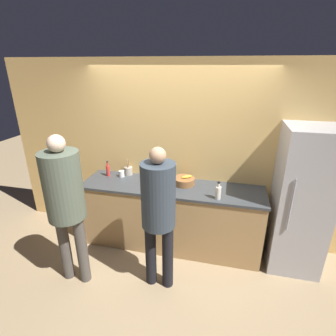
# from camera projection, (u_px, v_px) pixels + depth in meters

# --- Properties ---
(ground_plane) EXTENTS (14.00, 14.00, 0.00)m
(ground_plane) POSITION_uv_depth(u_px,v_px,m) (165.00, 259.00, 3.62)
(ground_plane) COLOR #9E8460
(wall_back) EXTENTS (5.20, 0.06, 2.60)m
(wall_back) POSITION_uv_depth(u_px,v_px,m) (177.00, 154.00, 3.77)
(wall_back) COLOR #E0B266
(wall_back) RESTS_ON ground_plane
(counter) EXTENTS (2.51, 0.69, 0.95)m
(counter) POSITION_uv_depth(u_px,v_px,m) (172.00, 215.00, 3.78)
(counter) COLOR tan
(counter) RESTS_ON ground_plane
(refrigerator) EXTENTS (0.62, 0.67, 1.87)m
(refrigerator) POSITION_uv_depth(u_px,v_px,m) (301.00, 201.00, 3.24)
(refrigerator) COLOR #B7B7BC
(refrigerator) RESTS_ON ground_plane
(person_left) EXTENTS (0.42, 0.42, 1.85)m
(person_left) POSITION_uv_depth(u_px,v_px,m) (65.00, 196.00, 2.89)
(person_left) COLOR #4C4742
(person_left) RESTS_ON ground_plane
(person_center) EXTENTS (0.37, 0.37, 1.75)m
(person_center) POSITION_uv_depth(u_px,v_px,m) (158.00, 207.00, 2.84)
(person_center) COLOR black
(person_center) RESTS_ON ground_plane
(fruit_bowl) EXTENTS (0.29, 0.29, 0.14)m
(fruit_bowl) POSITION_uv_depth(u_px,v_px,m) (184.00, 181.00, 3.63)
(fruit_bowl) COLOR brown
(fruit_bowl) RESTS_ON counter
(utensil_crock) EXTENTS (0.12, 0.12, 0.25)m
(utensil_crock) POSITION_uv_depth(u_px,v_px,m) (128.00, 171.00, 3.95)
(utensil_crock) COLOR #ADA393
(utensil_crock) RESTS_ON counter
(bottle_red) EXTENTS (0.05, 0.05, 0.23)m
(bottle_red) POSITION_uv_depth(u_px,v_px,m) (108.00, 170.00, 3.89)
(bottle_red) COLOR red
(bottle_red) RESTS_ON counter
(bottle_clear) EXTENTS (0.07, 0.07, 0.23)m
(bottle_clear) POSITION_uv_depth(u_px,v_px,m) (218.00, 192.00, 3.22)
(bottle_clear) COLOR silver
(bottle_clear) RESTS_ON counter
(cup_white) EXTENTS (0.08, 0.08, 0.09)m
(cup_white) POSITION_uv_depth(u_px,v_px,m) (122.00, 174.00, 3.88)
(cup_white) COLOR white
(cup_white) RESTS_ON counter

